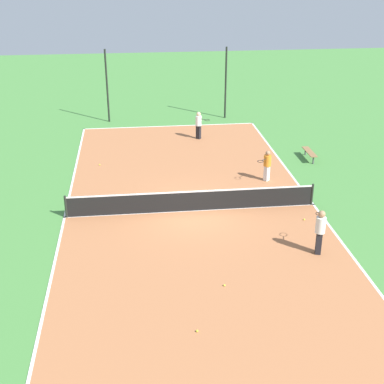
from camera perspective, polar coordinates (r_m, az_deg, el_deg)
The scene contains 13 objects.
ground_plane at distance 22.97m, azimuth 0.00°, elevation -2.05°, with size 80.00×80.00×0.00m, color #47843D.
court_surface at distance 22.97m, azimuth 0.00°, elevation -2.02°, with size 10.87×24.73×0.02m.
tennis_net at distance 22.75m, azimuth 0.00°, elevation -0.88°, with size 10.67×0.10×0.97m.
bench at distance 29.29m, azimuth 12.43°, elevation 4.14°, with size 0.36×1.64×0.45m.
player_far_white at distance 19.90m, azimuth 13.51°, elevation -3.86°, with size 0.56×0.99×1.74m.
player_center_orange at distance 25.91m, azimuth 8.02°, elevation 2.99°, with size 0.91×0.87×1.53m.
player_near_white at distance 31.68m, azimuth 0.72°, elevation 7.31°, with size 0.92×0.86×1.63m.
tennis_ball_right_alley at distance 22.63m, azimuth 11.88°, elevation -2.88°, with size 0.07×0.07×0.07m, color #CCE033.
tennis_ball_midcourt at distance 16.13m, azimuth 0.55°, elevation -14.60°, with size 0.07×0.07×0.07m, color #CCE033.
tennis_ball_left_sideline at distance 28.25m, azimuth -9.82°, elevation 2.88°, with size 0.07×0.07×0.07m, color #CCE033.
tennis_ball_far_baseline at distance 18.05m, azimuth 3.47°, elevation -9.89°, with size 0.07×0.07×0.07m, color #CCE033.
fence_post_back_left at distance 35.21m, azimuth -9.05°, elevation 11.07°, with size 0.12×0.12×4.67m.
fence_post_back_right at distance 35.73m, azimuth 3.62°, elevation 11.51°, with size 0.12×0.12×4.67m.
Camera 1 is at (-2.40, -20.46, 10.17)m, focal length 50.00 mm.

